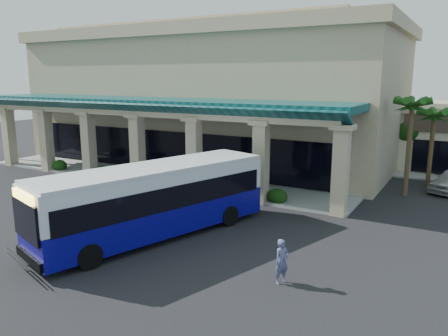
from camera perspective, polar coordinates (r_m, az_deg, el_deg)
The scene contains 9 objects.
ground at distance 21.61m, azimuth -4.79°, elevation -7.40°, with size 110.00×110.00×0.00m, color black.
main_building at distance 38.25m, azimuth -1.28°, elevation 9.64°, with size 30.80×14.80×11.35m, color tan, non-canonical shape.
arcade at distance 30.98m, azimuth -10.04°, elevation 3.72°, with size 30.00×6.20×5.70m, color #093739, non-canonical shape.
palm_0 at distance 28.23m, azimuth 23.04°, elevation 3.12°, with size 2.40×2.40×6.60m, color #163F11, non-canonical shape.
palm_1 at distance 31.16m, azimuth 25.47°, elevation 2.90°, with size 2.40×2.40×5.80m, color #163F11, non-canonical shape.
palm_2 at distance 41.50m, azimuth -26.03°, elevation 5.06°, with size 2.40×2.40×6.20m, color #163F11, non-canonical shape.
broadleaf_tree at distance 36.34m, azimuth 22.90°, elevation 3.43°, with size 2.60×2.60×4.81m, color black, non-canonical shape.
transit_bus at distance 19.81m, azimuth -8.97°, elevation -4.36°, with size 2.71×11.64×3.25m, color #0D0878, non-canonical shape.
pedestrian at distance 15.62m, azimuth 7.57°, elevation -12.02°, with size 0.59×0.38×1.60m, color #50537C.
Camera 1 is at (11.61, -16.81, 7.07)m, focal length 35.00 mm.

